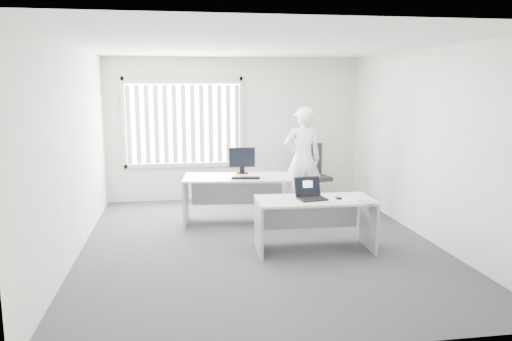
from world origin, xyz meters
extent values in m
plane|color=#404046|center=(0.00, 0.00, 0.00)|extent=(6.00, 6.00, 0.00)
cube|color=silver|center=(0.00, 3.00, 1.40)|extent=(5.00, 0.02, 2.80)
cube|color=silver|center=(0.00, -3.00, 1.40)|extent=(5.00, 0.02, 2.80)
cube|color=silver|center=(-2.50, 0.00, 1.40)|extent=(0.02, 6.00, 2.80)
cube|color=silver|center=(2.50, 0.00, 1.40)|extent=(0.02, 6.00, 2.80)
cube|color=silver|center=(0.00, 0.00, 2.80)|extent=(5.00, 6.00, 0.02)
cube|color=#BBBBB6|center=(-1.00, 2.96, 1.55)|extent=(2.32, 0.06, 1.76)
cube|color=silver|center=(0.71, -0.40, 0.71)|extent=(1.62, 0.80, 0.03)
cube|color=#A5A5A8|center=(-0.07, -0.37, 0.35)|extent=(0.06, 0.69, 0.70)
cube|color=#A5A5A8|center=(1.49, -0.43, 0.35)|extent=(0.06, 0.69, 0.70)
cube|color=silver|center=(-0.18, 1.13, 0.77)|extent=(1.81, 1.00, 0.03)
cube|color=#A5A5A8|center=(-1.02, 1.22, 0.38)|extent=(0.13, 0.75, 0.76)
cube|color=#A5A5A8|center=(0.66, 1.04, 0.38)|extent=(0.13, 0.75, 0.76)
cylinder|color=black|center=(1.48, 2.30, 0.04)|extent=(0.77, 0.77, 0.09)
cylinder|color=black|center=(1.48, 2.30, 0.25)|extent=(0.08, 0.08, 0.50)
cube|color=black|center=(1.48, 2.30, 0.50)|extent=(0.59, 0.59, 0.08)
cube|color=black|center=(1.43, 2.52, 0.84)|extent=(0.48, 0.16, 0.60)
imported|color=white|center=(1.09, 1.80, 0.95)|extent=(0.71, 0.48, 1.89)
cube|color=white|center=(1.06, -0.50, 0.73)|extent=(0.38, 0.33, 0.00)
cube|color=silver|center=(1.35, -0.72, 0.73)|extent=(0.18, 0.24, 0.01)
cube|color=black|center=(-0.07, 0.92, 0.80)|extent=(0.47, 0.22, 0.02)
camera|label=1|loc=(-1.14, -6.85, 2.27)|focal=35.00mm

